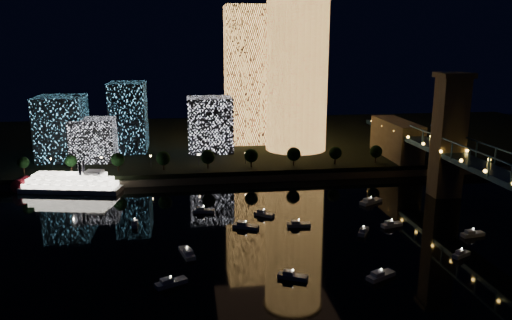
# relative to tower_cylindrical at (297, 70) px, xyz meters

# --- Properties ---
(ground) EXTENTS (520.00, 520.00, 0.00)m
(ground) POSITION_rel_tower_cylindrical_xyz_m (-18.59, -123.42, -46.88)
(ground) COLOR black
(ground) RESTS_ON ground
(far_bank) EXTENTS (420.00, 160.00, 5.00)m
(far_bank) POSITION_rel_tower_cylindrical_xyz_m (-18.59, 36.58, -44.38)
(far_bank) COLOR black
(far_bank) RESTS_ON ground
(seawall) EXTENTS (420.00, 6.00, 3.00)m
(seawall) POSITION_rel_tower_cylindrical_xyz_m (-18.59, -41.42, -45.38)
(seawall) COLOR #6B5E4C
(seawall) RESTS_ON ground
(tower_cylindrical) EXTENTS (34.00, 34.00, 83.52)m
(tower_cylindrical) POSITION_rel_tower_cylindrical_xyz_m (0.00, 0.00, 0.00)
(tower_cylindrical) COLOR #E59C49
(tower_cylindrical) RESTS_ON far_bank
(tower_rectangular) EXTENTS (23.77, 23.77, 75.63)m
(tower_rectangular) POSITION_rel_tower_cylindrical_xyz_m (-23.61, 23.49, -4.07)
(tower_rectangular) COLOR #E59C49
(tower_rectangular) RESTS_ON far_bank
(midrise_blocks) EXTENTS (95.11, 41.31, 36.00)m
(midrise_blocks) POSITION_rel_tower_cylindrical_xyz_m (-89.24, -0.69, -26.78)
(midrise_blocks) COLOR silver
(midrise_blocks) RESTS_ON far_bank
(riverboat) EXTENTS (46.05, 18.03, 13.61)m
(riverboat) POSITION_rel_tower_cylindrical_xyz_m (-108.69, -46.91, -43.39)
(riverboat) COLOR silver
(riverboat) RESTS_ON ground
(motorboats) EXTENTS (115.70, 67.98, 2.78)m
(motorboats) POSITION_rel_tower_cylindrical_xyz_m (-21.42, -108.96, -46.07)
(motorboats) COLOR silver
(motorboats) RESTS_ON ground
(esplanade_trees) EXTENTS (165.49, 6.54, 8.77)m
(esplanade_trees) POSITION_rel_tower_cylindrical_xyz_m (-42.62, -35.42, -36.41)
(esplanade_trees) COLOR black
(esplanade_trees) RESTS_ON far_bank
(street_lamps) EXTENTS (132.70, 0.70, 5.65)m
(street_lamps) POSITION_rel_tower_cylindrical_xyz_m (-52.59, -29.42, -37.86)
(street_lamps) COLOR black
(street_lamps) RESTS_ON far_bank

